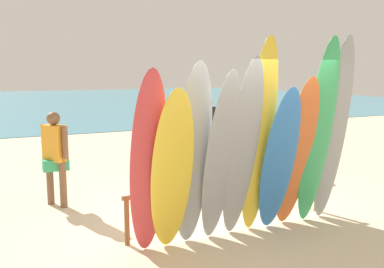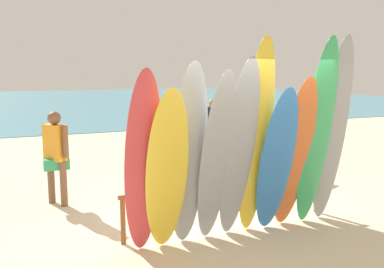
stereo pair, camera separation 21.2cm
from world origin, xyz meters
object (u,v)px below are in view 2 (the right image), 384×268
(surfboard_yellow_5, at_px, (256,138))
(surfboard_grey_9, at_px, (333,132))
(surfboard_grey_4, at_px, (239,150))
(surfboard_grey_2, at_px, (189,156))
(surfboard_green_8, at_px, (317,134))
(surfboard_yellow_1, at_px, (167,172))
(beachgoer_by_water, at_px, (56,152))
(surfboard_blue_6, at_px, (277,161))
(beachgoer_midbeach, at_px, (213,124))
(beach_chair_red, at_px, (294,160))
(surfboard_red_0, at_px, (143,164))
(surfboard_orange_7, at_px, (295,154))
(surfboard_rack, at_px, (230,191))
(surfboard_grey_3, at_px, (216,159))

(surfboard_yellow_5, distance_m, surfboard_grey_9, 1.32)
(surfboard_grey_9, bearing_deg, surfboard_grey_4, -176.35)
(surfboard_grey_2, xyz_separation_m, surfboard_green_8, (2.02, -0.08, 0.18))
(surfboard_yellow_1, height_order, beachgoer_by_water, surfboard_yellow_1)
(surfboard_blue_6, bearing_deg, beachgoer_midbeach, 72.58)
(surfboard_blue_6, xyz_separation_m, beach_chair_red, (2.16, 2.42, -0.65))
(surfboard_red_0, xyz_separation_m, surfboard_grey_2, (0.63, 0.04, 0.04))
(surfboard_grey_9, bearing_deg, surfboard_orange_7, -176.63)
(surfboard_yellow_5, relative_size, beach_chair_red, 3.39)
(surfboard_rack, bearing_deg, surfboard_grey_9, -17.24)
(beachgoer_midbeach, bearing_deg, beach_chair_red, -50.10)
(surfboard_grey_2, bearing_deg, surfboard_green_8, -3.90)
(surfboard_orange_7, bearing_deg, surfboard_grey_9, -2.48)
(surfboard_grey_9, bearing_deg, surfboard_grey_3, -175.82)
(surfboard_grey_4, height_order, surfboard_green_8, surfboard_green_8)
(surfboard_grey_2, bearing_deg, surfboard_red_0, -178.25)
(surfboard_rack, xyz_separation_m, surfboard_red_0, (-1.48, -0.45, 0.64))
(surfboard_grey_3, xyz_separation_m, surfboard_green_8, (1.65, -0.01, 0.23))
(surfboard_grey_9, height_order, beachgoer_midbeach, surfboard_grey_9)
(surfboard_grey_4, distance_m, surfboard_grey_9, 1.63)
(surfboard_grey_3, bearing_deg, surfboard_yellow_5, -0.22)
(beachgoer_midbeach, bearing_deg, surfboard_yellow_5, -82.42)
(surfboard_rack, relative_size, surfboard_blue_6, 1.56)
(surfboard_rack, height_order, beachgoer_by_water, beachgoer_by_water)
(surfboard_yellow_5, height_order, surfboard_grey_9, surfboard_grey_9)
(surfboard_blue_6, bearing_deg, beach_chair_red, 47.23)
(surfboard_grey_2, bearing_deg, beach_chair_red, 32.21)
(surfboard_rack, height_order, surfboard_grey_9, surfboard_grey_9)
(surfboard_orange_7, bearing_deg, surfboard_rack, 148.53)
(surfboard_green_8, bearing_deg, surfboard_orange_7, 175.49)
(surfboard_grey_9, bearing_deg, beachgoer_by_water, 149.24)
(surfboard_yellow_1, relative_size, surfboard_orange_7, 0.95)
(surfboard_rack, distance_m, surfboard_grey_4, 0.86)
(surfboard_red_0, height_order, surfboard_grey_2, surfboard_grey_2)
(surfboard_rack, distance_m, surfboard_blue_6, 0.86)
(surfboard_red_0, bearing_deg, surfboard_yellow_5, 2.57)
(surfboard_green_8, relative_size, beachgoer_by_water, 1.73)
(surfboard_blue_6, distance_m, beach_chair_red, 3.31)
(surfboard_orange_7, bearing_deg, surfboard_green_8, -7.39)
(surfboard_orange_7, bearing_deg, surfboard_red_0, 177.66)
(surfboard_rack, xyz_separation_m, surfboard_yellow_1, (-1.19, -0.52, 0.53))
(surfboard_yellow_5, bearing_deg, beach_chair_red, 44.93)
(surfboard_red_0, xyz_separation_m, surfboard_grey_4, (1.35, -0.01, 0.08))
(surfboard_grey_4, bearing_deg, surfboard_yellow_5, 2.99)
(surfboard_orange_7, height_order, beachgoer_by_water, surfboard_orange_7)
(surfboard_red_0, distance_m, beachgoer_midbeach, 6.26)
(surfboard_yellow_5, xyz_separation_m, surfboard_blue_6, (0.31, -0.07, -0.34))
(surfboard_grey_4, height_order, surfboard_grey_9, surfboard_grey_9)
(surfboard_grey_4, relative_size, surfboard_grey_9, 0.89)
(surfboard_grey_3, relative_size, surfboard_grey_9, 0.84)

